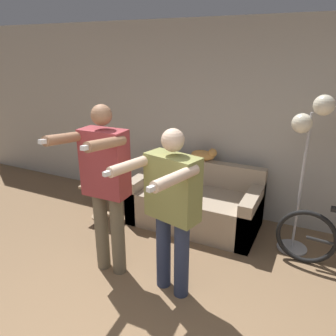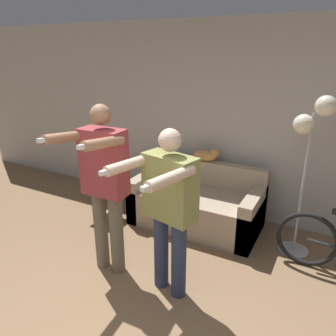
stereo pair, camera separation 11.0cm
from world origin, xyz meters
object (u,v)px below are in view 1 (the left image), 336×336
Objects in this scene: person_left at (105,181)px; cat at (204,155)px; floor_lamp at (309,135)px; side_table at (100,194)px; person_right at (171,203)px; couch at (195,204)px; cup at (104,180)px.

cat is at bearing 74.69° from person_left.
floor_lamp reaches higher than side_table.
person_left is 1.09× the size of person_right.
person_left is at bearing -48.29° from side_table.
person_left is 0.72m from person_right.
side_table is (-1.24, -0.41, 0.07)m from couch.
side_table is (-0.82, 0.92, -0.67)m from person_left.
person_left is at bearing -51.24° from cup.
cup is at bearing -172.93° from floor_lamp.
couch is 0.68m from cat.
couch is 1.67m from floor_lamp.
person_left is 20.92× the size of cup.
person_right is 1.67m from cat.
cup is at bearing -150.30° from cat.
cup is at bearing -163.38° from couch.
person_left is 3.52× the size of side_table.
person_right is at bearing -33.02° from cup.
couch is at bearing 177.60° from floor_lamp.
cat is at bearing 30.67° from side_table.
person_left reaches higher than person_right.
couch is 0.94× the size of person_left.
cat is 1.52m from side_table.
floor_lamp is (1.28, -0.37, 0.50)m from cat.
cat is 0.26× the size of floor_lamp.
cup is (-1.20, -0.36, 0.26)m from couch.
cat is 1.41m from cup.
couch is 1.31m from side_table.
floor_lamp is 3.61× the size of side_table.
person_right is 1.87m from side_table.
side_table is 0.20m from cup.
floor_lamp is (0.98, 1.27, 0.44)m from person_right.
person_right reaches higher than couch.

